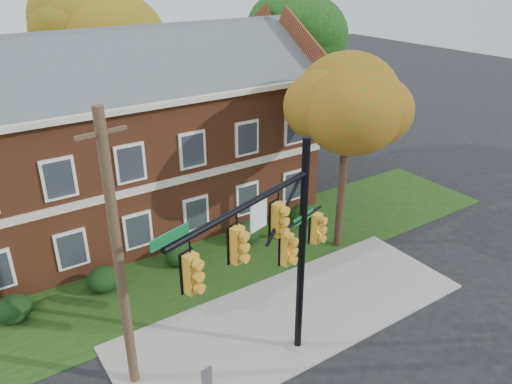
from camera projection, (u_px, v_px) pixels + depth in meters
ground at (310, 330)px, 18.56m from camera, size 120.00×120.00×0.00m
sidewalk at (294, 315)px, 19.29m from camera, size 14.00×5.00×0.08m
grass_strip at (227, 257)px, 23.06m from camera, size 30.00×6.00×0.04m
apartment_building at (127, 129)px, 24.44m from camera, size 18.80×8.80×9.74m
hedge_far_left at (13, 309)px, 18.82m from camera, size 1.40×1.26×1.05m
hedge_left at (104, 279)px, 20.59m from camera, size 1.40×1.26×1.05m
hedge_center at (181, 254)px, 22.36m from camera, size 1.40×1.26×1.05m
hedge_right at (246, 233)px, 24.14m from camera, size 1.40×1.26×1.05m
hedge_far_right at (303, 214)px, 25.91m from camera, size 1.40×1.26×1.05m
tree_near_right at (354, 110)px, 21.30m from camera, size 4.50×4.25×8.58m
tree_right_rear at (300, 42)px, 29.49m from camera, size 6.30×5.95×10.62m
tree_far_rear at (94, 29)px, 29.40m from camera, size 6.84×6.46×11.52m
traffic_signal at (276, 246)px, 14.62m from camera, size 6.77×2.31×7.86m
utility_pole at (118, 260)px, 14.34m from camera, size 1.43×0.35×9.20m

